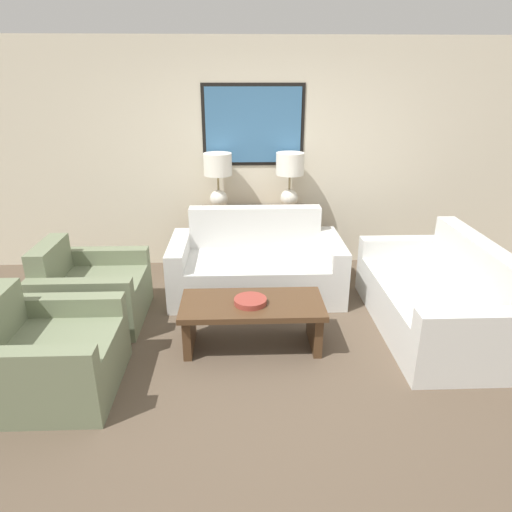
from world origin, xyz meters
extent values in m
plane|color=brown|center=(0.00, 0.00, 0.00)|extent=(20.00, 20.00, 0.00)
cube|color=beige|center=(0.00, 2.41, 1.32)|extent=(7.51, 0.10, 2.65)
cube|color=black|center=(0.00, 2.36, 1.70)|extent=(1.18, 0.01, 0.92)
cube|color=teal|center=(0.00, 2.35, 1.70)|extent=(1.10, 0.02, 0.84)
cube|color=brown|center=(0.00, 2.14, 0.38)|extent=(1.25, 0.39, 0.76)
cylinder|color=silver|center=(-0.41, 2.14, 0.78)|extent=(0.18, 0.18, 0.02)
sphere|color=silver|center=(-0.41, 2.14, 0.89)|extent=(0.21, 0.21, 0.21)
cylinder|color=#8C7A51|center=(-0.41, 2.14, 1.08)|extent=(0.02, 0.02, 0.17)
cylinder|color=white|center=(-0.41, 2.14, 1.29)|extent=(0.32, 0.32, 0.25)
cylinder|color=silver|center=(0.41, 2.14, 0.78)|extent=(0.18, 0.18, 0.02)
sphere|color=silver|center=(0.41, 2.14, 0.89)|extent=(0.21, 0.21, 0.21)
cylinder|color=#8C7A51|center=(0.41, 2.14, 1.08)|extent=(0.02, 0.02, 0.17)
cylinder|color=white|center=(0.41, 2.14, 1.29)|extent=(0.32, 0.32, 0.25)
cube|color=silver|center=(0.00, 1.34, 0.21)|extent=(1.46, 0.74, 0.43)
cube|color=silver|center=(0.00, 1.80, 0.44)|extent=(1.46, 0.18, 0.88)
cube|color=silver|center=(-0.82, 1.43, 0.31)|extent=(0.18, 0.92, 0.62)
cube|color=silver|center=(0.82, 1.43, 0.31)|extent=(0.18, 0.92, 0.62)
cube|color=silver|center=(1.50, 0.64, 0.21)|extent=(0.74, 1.46, 0.43)
cube|color=silver|center=(1.96, 0.64, 0.44)|extent=(0.18, 1.46, 0.88)
cube|color=silver|center=(1.59, 1.46, 0.31)|extent=(0.92, 0.18, 0.62)
cube|color=silver|center=(1.59, -0.18, 0.31)|extent=(0.92, 0.18, 0.62)
cube|color=#4C331E|center=(-0.08, 0.40, 0.40)|extent=(1.23, 0.57, 0.05)
cube|color=#4C331E|center=(-0.62, 0.40, 0.19)|extent=(0.07, 0.46, 0.38)
cube|color=#4C331E|center=(0.47, 0.40, 0.19)|extent=(0.07, 0.46, 0.38)
cylinder|color=#93382D|center=(-0.09, 0.37, 0.45)|extent=(0.28, 0.28, 0.05)
cube|color=#707A5B|center=(-1.49, 0.94, 0.22)|extent=(0.75, 0.64, 0.43)
cube|color=#707A5B|center=(-1.96, 0.94, 0.39)|extent=(0.18, 0.64, 0.79)
cube|color=#707A5B|center=(-1.58, 0.55, 0.30)|extent=(0.93, 0.14, 0.59)
cube|color=#707A5B|center=(-1.58, 1.33, 0.30)|extent=(0.93, 0.14, 0.59)
cube|color=#707A5B|center=(-1.49, -0.14, 0.22)|extent=(0.75, 0.64, 0.43)
cube|color=#707A5B|center=(-1.58, -0.53, 0.30)|extent=(0.93, 0.14, 0.59)
cube|color=#707A5B|center=(-1.58, 0.25, 0.30)|extent=(0.93, 0.14, 0.59)
camera|label=1|loc=(-0.17, -3.08, 2.24)|focal=32.00mm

